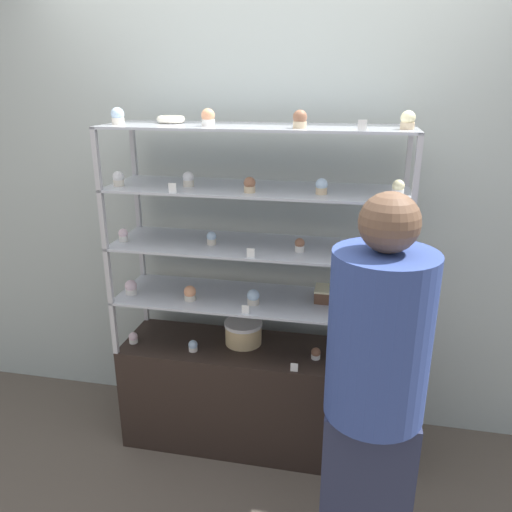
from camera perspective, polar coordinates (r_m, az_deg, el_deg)
name	(u,v)px	position (r m, az deg, el deg)	size (l,w,h in m)	color
ground_plane	(256,439)	(3.02, 0.00, -20.17)	(20.00, 20.00, 0.00)	brown
back_wall	(269,201)	(2.75, 1.48, 6.27)	(8.00, 0.05, 2.60)	#A8B2AD
display_base	(256,395)	(2.84, 0.00, -15.58)	(1.43, 0.42, 0.59)	black
display_riser_lower	(256,301)	(2.56, 0.00, -5.21)	(1.43, 0.42, 0.29)	#B7B7BC
display_riser_middle	(256,248)	(2.46, 0.00, 0.87)	(1.43, 0.42, 0.29)	#B7B7BC
display_riser_upper	(256,191)	(2.38, 0.00, 7.41)	(1.43, 0.42, 0.29)	#B7B7BC
display_riser_top	(256,129)	(2.34, 0.00, 14.26)	(1.43, 0.42, 0.29)	#B7B7BC
layer_cake_centerpiece	(243,332)	(2.70, -1.45, -8.72)	(0.20, 0.20, 0.12)	#DBBC84
sheet_cake_frosted	(334,295)	(2.54, 8.87, -4.38)	(0.19, 0.13, 0.07)	brown
cupcake_0	(133,338)	(2.80, -13.85, -9.07)	(0.05, 0.05, 0.06)	white
cupcake_1	(193,346)	(2.66, -7.21, -10.15)	(0.05, 0.05, 0.06)	white
cupcake_2	(316,353)	(2.59, 6.85, -11.00)	(0.05, 0.05, 0.06)	white
cupcake_3	(387,367)	(2.55, 14.79, -12.11)	(0.05, 0.05, 0.06)	#CCB28C
price_tag_0	(294,367)	(2.48, 4.39, -12.58)	(0.04, 0.00, 0.04)	white
cupcake_4	(131,287)	(2.67, -14.10, -3.50)	(0.06, 0.06, 0.08)	white
cupcake_5	(190,293)	(2.54, -7.56, -4.24)	(0.06, 0.06, 0.08)	beige
cupcake_6	(253,297)	(2.48, -0.38, -4.71)	(0.06, 0.06, 0.08)	beige
cupcake_7	(388,308)	(2.45, 14.82, -5.75)	(0.06, 0.06, 0.08)	beige
price_tag_1	(245,310)	(2.38, -1.21, -6.15)	(0.04, 0.00, 0.04)	white
cupcake_8	(123,235)	(2.59, -14.93, 2.33)	(0.05, 0.05, 0.07)	white
cupcake_9	(212,238)	(2.46, -5.11, 2.04)	(0.05, 0.05, 0.07)	beige
cupcake_10	(300,245)	(2.36, 5.01, 1.27)	(0.05, 0.05, 0.07)	white
cupcake_11	(392,249)	(2.37, 15.28, 0.75)	(0.05, 0.05, 0.07)	white
price_tag_2	(251,253)	(2.27, -0.61, 0.34)	(0.04, 0.00, 0.04)	white
cupcake_12	(118,179)	(2.51, -15.45, 8.51)	(0.05, 0.05, 0.07)	beige
cupcake_13	(188,179)	(2.43, -7.74, 8.70)	(0.05, 0.05, 0.07)	beige
cupcake_14	(250,185)	(2.27, -0.74, 8.12)	(0.05, 0.05, 0.07)	#CCB28C
cupcake_15	(322,186)	(2.25, 7.50, 7.89)	(0.05, 0.05, 0.07)	#CCB28C
cupcake_16	(398,188)	(2.29, 15.95, 7.49)	(0.05, 0.05, 0.07)	white
price_tag_3	(172,188)	(2.30, -9.53, 7.68)	(0.04, 0.00, 0.04)	white
cupcake_17	(118,116)	(2.50, -15.53, 15.15)	(0.06, 0.06, 0.08)	beige
cupcake_18	(208,118)	(2.32, -5.50, 15.47)	(0.06, 0.06, 0.08)	white
cupcake_19	(300,119)	(2.20, 5.04, 15.29)	(0.06, 0.06, 0.08)	#CCB28C
cupcake_20	(408,120)	(2.23, 16.96, 14.61)	(0.06, 0.06, 0.08)	#CCB28C
price_tag_4	(362,125)	(2.11, 12.06, 14.38)	(0.04, 0.00, 0.04)	white
donut_glazed	(171,119)	(2.52, -9.69, 15.14)	(0.14, 0.14, 0.03)	#EFE5CC
customer_figure	(375,387)	(1.97, 13.39, -14.31)	(0.37, 0.37, 1.58)	#282D47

